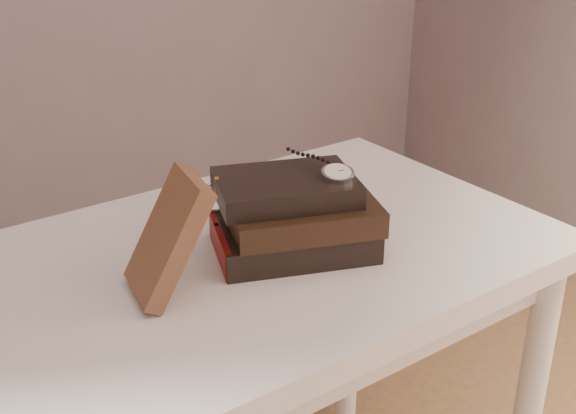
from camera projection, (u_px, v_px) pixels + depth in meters
table at (241, 304)px, 1.18m from camera, size 1.00×0.60×0.75m
book_stack at (294, 217)px, 1.13m from camera, size 0.28×0.24×0.12m
journal at (168, 237)px, 1.00m from camera, size 0.13×0.13×0.17m
pocket_watch at (335, 172)px, 1.11m from camera, size 0.06×0.16×0.02m
eyeglasses at (230, 195)px, 1.18m from camera, size 0.13×0.14×0.05m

